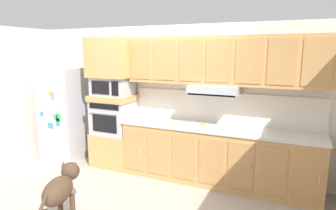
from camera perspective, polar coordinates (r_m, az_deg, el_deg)
name	(u,v)px	position (r m, az deg, el deg)	size (l,w,h in m)	color
ground_plane	(143,192)	(4.47, -5.03, -16.90)	(9.60, 9.60, 0.00)	#9E9389
back_kitchen_wall	(172,98)	(5.03, 0.82, 1.34)	(6.20, 0.12, 2.50)	beige
side_panel_left	(5,97)	(5.92, -29.76, 1.34)	(0.12, 7.10, 2.50)	beige
refrigerator	(65,113)	(5.88, -19.84, -1.59)	(0.76, 0.73, 1.76)	#ADADB2
oven_base_cabinet	(115,148)	(5.42, -10.51, -8.51)	(0.74, 0.62, 0.60)	tan
built_in_oven	(114,117)	(5.26, -10.75, -2.33)	(0.70, 0.62, 0.60)	#A8AAAF
appliance_mid_shelf	(113,98)	(5.19, -10.87, 1.44)	(0.74, 0.62, 0.10)	tan
microwave	(113,86)	(5.16, -10.97, 3.74)	(0.64, 0.54, 0.32)	#A8AAAF
appliance_upper_cabinet	(112,58)	(5.13, -11.15, 9.30)	(0.74, 0.62, 0.68)	tan
lower_cabinet_run	(216,156)	(4.63, 9.51, -10.06)	(3.05, 0.63, 0.88)	tan
countertop_slab	(217,128)	(4.49, 9.70, -4.55)	(3.09, 0.64, 0.04)	beige
backsplash_panel	(222,108)	(4.70, 10.67, -0.50)	(3.09, 0.02, 0.50)	silver
upper_cabinet_with_hood	(220,62)	(4.46, 10.45, 8.39)	(3.05, 0.48, 0.88)	tan
screwdriver	(204,124)	(4.58, 7.12, -3.74)	(0.17, 0.16, 0.03)	yellow
dog	(61,188)	(3.76, -20.61, -15.29)	(0.46, 0.93, 0.69)	#473323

